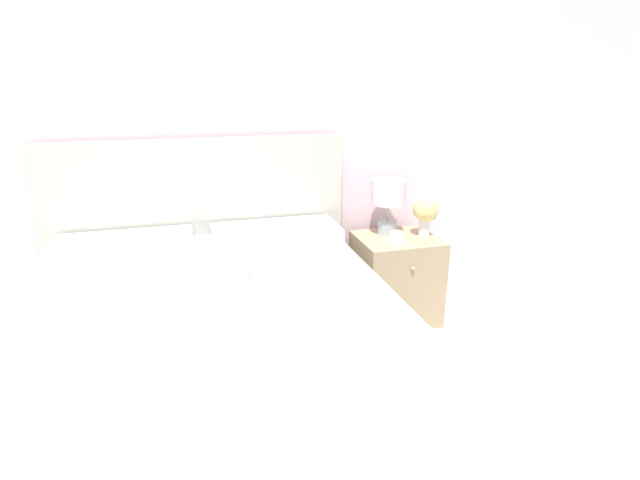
% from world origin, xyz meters
% --- Properties ---
extents(ground_plane, '(12.00, 12.00, 0.00)m').
position_xyz_m(ground_plane, '(0.00, 0.00, 0.00)').
color(ground_plane, '#BCB7B2').
extents(wall_back, '(8.00, 0.06, 2.60)m').
position_xyz_m(wall_back, '(0.00, 0.07, 1.30)').
color(wall_back, silver).
rests_on(wall_back, ground_plane).
extents(bed, '(1.73, 2.00, 1.17)m').
position_xyz_m(bed, '(0.00, -0.92, 0.30)').
color(bed, tan).
rests_on(bed, ground_plane).
extents(nightstand, '(0.49, 0.46, 0.55)m').
position_xyz_m(nightstand, '(1.18, -0.24, 0.27)').
color(nightstand, tan).
rests_on(nightstand, ground_plane).
extents(table_lamp, '(0.22, 0.22, 0.35)m').
position_xyz_m(table_lamp, '(1.14, -0.15, 0.78)').
color(table_lamp, '#A8B2BC').
rests_on(table_lamp, nightstand).
extents(flower_vase, '(0.16, 0.16, 0.25)m').
position_xyz_m(flower_vase, '(1.36, -0.24, 0.70)').
color(flower_vase, white).
rests_on(flower_vase, nightstand).
extents(teacup, '(0.12, 0.12, 0.07)m').
position_xyz_m(teacup, '(1.13, -0.32, 0.57)').
color(teacup, white).
rests_on(teacup, nightstand).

